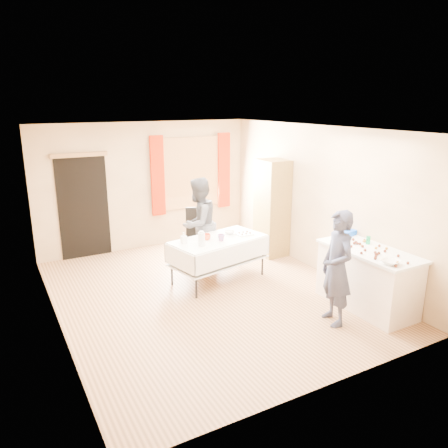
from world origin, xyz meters
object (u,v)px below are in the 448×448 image
woman (199,224)px  counter (367,279)px  party_table (218,255)px  girl (337,268)px  chair (199,248)px  cabinet (272,208)px

woman → counter: bearing=90.2°
party_table → girl: girl is taller
counter → girl: size_ratio=0.95×
counter → chair: chair is taller
cabinet → counter: (-0.10, -2.64, -0.50)m
cabinet → counter: bearing=-92.2°
cabinet → woman: size_ratio=1.13×
party_table → girl: bearing=-83.2°
cabinet → chair: (-1.52, 0.19, -0.64)m
counter → woman: bearing=119.4°
chair → cabinet: bearing=11.9°
party_table → woman: 0.80m
party_table → woman: bearing=81.3°
girl → cabinet: bearing=175.6°
party_table → woman: woman is taller
party_table → girl: 2.25m
counter → cabinet: bearing=87.8°
girl → woman: woman is taller
counter → party_table: (-1.46, 1.97, -0.01)m
chair → woman: (-0.08, -0.17, 0.52)m
counter → party_table: bearing=126.5°
cabinet → girl: bearing=-107.1°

